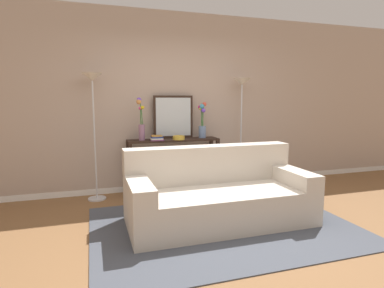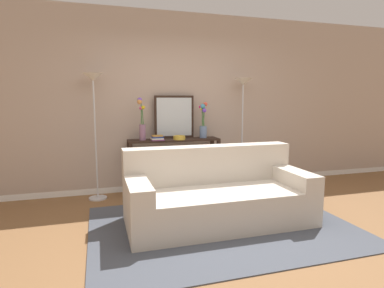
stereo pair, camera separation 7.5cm
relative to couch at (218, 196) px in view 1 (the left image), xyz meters
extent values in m
cube|color=brown|center=(-0.10, -0.46, -0.32)|extent=(16.00, 16.00, 0.02)
cube|color=white|center=(-0.10, 1.65, -0.26)|extent=(12.00, 0.15, 0.09)
cube|color=#B29E8E|center=(-0.10, 1.65, 1.15)|extent=(12.00, 0.14, 2.73)
cube|color=#474C56|center=(0.00, -0.16, -0.30)|extent=(2.95, 2.12, 0.01)
cube|color=beige|center=(0.00, -0.06, -0.10)|extent=(2.14, 0.97, 0.42)
cube|color=beige|center=(0.00, 0.29, 0.34)|extent=(2.14, 0.26, 0.46)
cube|color=beige|center=(-0.95, -0.07, -0.01)|extent=(0.24, 0.97, 0.60)
cube|color=beige|center=(0.95, -0.06, -0.01)|extent=(0.24, 0.97, 0.60)
cube|color=black|center=(-0.20, 1.35, 0.53)|extent=(1.42, 0.34, 0.03)
cube|color=black|center=(-0.20, 1.35, -0.16)|extent=(1.31, 0.29, 0.01)
cube|color=black|center=(-0.88, 1.21, 0.10)|extent=(0.05, 0.05, 0.82)
cube|color=black|center=(0.49, 1.21, 0.10)|extent=(0.05, 0.05, 0.82)
cube|color=black|center=(-0.88, 1.49, 0.10)|extent=(0.05, 0.05, 0.82)
cube|color=black|center=(0.49, 1.49, 0.10)|extent=(0.05, 0.05, 0.82)
cylinder|color=silver|center=(-1.37, 1.33, -0.30)|extent=(0.26, 0.26, 0.02)
cylinder|color=silver|center=(-1.37, 1.33, 0.56)|extent=(0.02, 0.02, 1.70)
cone|color=silver|center=(-1.37, 1.33, 1.46)|extent=(0.28, 0.28, 0.10)
cylinder|color=silver|center=(0.95, 1.33, -0.30)|extent=(0.26, 0.26, 0.02)
cylinder|color=silver|center=(0.95, 1.33, 0.55)|extent=(0.02, 0.02, 1.67)
cone|color=silver|center=(0.95, 1.33, 1.44)|extent=(0.28, 0.28, 0.10)
cube|color=black|center=(-0.16, 1.49, 0.88)|extent=(0.63, 0.02, 0.67)
cube|color=silver|center=(-0.16, 1.48, 0.88)|extent=(0.56, 0.01, 0.60)
cylinder|color=gray|center=(-0.69, 1.35, 0.66)|extent=(0.09, 0.09, 0.24)
cylinder|color=#3D7538|center=(-0.70, 1.36, 0.96)|extent=(0.02, 0.02, 0.37)
sphere|color=#7347D1|center=(-0.71, 1.37, 1.14)|extent=(0.07, 0.07, 0.07)
cylinder|color=#3D7538|center=(-0.70, 1.35, 0.95)|extent=(0.01, 0.03, 0.34)
sphere|color=#DF924B|center=(-0.72, 1.36, 1.12)|extent=(0.08, 0.08, 0.08)
cylinder|color=#3D7538|center=(-0.68, 1.34, 0.91)|extent=(0.02, 0.02, 0.26)
sphere|color=gold|center=(-0.67, 1.32, 1.03)|extent=(0.05, 0.05, 0.05)
cylinder|color=#3D7538|center=(-0.70, 1.34, 0.90)|extent=(0.02, 0.02, 0.24)
sphere|color=#CB4083|center=(-0.71, 1.32, 1.02)|extent=(0.04, 0.04, 0.04)
cylinder|color=#3D7538|center=(-0.68, 1.34, 0.91)|extent=(0.04, 0.02, 0.25)
sphere|color=gold|center=(-0.68, 1.32, 1.03)|extent=(0.05, 0.05, 0.05)
cylinder|color=#6B84AD|center=(0.29, 1.38, 0.63)|extent=(0.12, 0.12, 0.19)
cylinder|color=#3D7538|center=(0.29, 1.37, 0.85)|extent=(0.02, 0.01, 0.25)
sphere|color=#804EE9|center=(0.30, 1.35, 0.98)|extent=(0.07, 0.07, 0.07)
cylinder|color=#3D7538|center=(0.27, 1.38, 0.87)|extent=(0.01, 0.04, 0.28)
sphere|color=gold|center=(0.25, 1.38, 1.01)|extent=(0.05, 0.05, 0.05)
cylinder|color=#3D7538|center=(0.28, 1.37, 0.89)|extent=(0.02, 0.02, 0.31)
sphere|color=#429CC3|center=(0.27, 1.35, 1.04)|extent=(0.07, 0.07, 0.07)
cylinder|color=#3D7538|center=(0.31, 1.39, 0.90)|extent=(0.02, 0.05, 0.34)
sphere|color=#E74E39|center=(0.33, 1.39, 1.08)|extent=(0.07, 0.07, 0.07)
cylinder|color=#3D7538|center=(0.27, 1.39, 0.88)|extent=(0.02, 0.04, 0.30)
sphere|color=#CB2173|center=(0.26, 1.40, 1.03)|extent=(0.07, 0.07, 0.07)
cylinder|color=gold|center=(-0.14, 1.25, 0.57)|extent=(0.18, 0.18, 0.05)
torus|color=gold|center=(-0.14, 1.25, 0.60)|extent=(0.18, 0.18, 0.01)
cube|color=#6B3360|center=(-0.48, 1.25, 0.55)|extent=(0.20, 0.16, 0.02)
cube|color=silver|center=(-0.49, 1.25, 0.57)|extent=(0.18, 0.15, 0.02)
cube|color=navy|center=(-0.47, 1.26, 0.59)|extent=(0.17, 0.14, 0.02)
cube|color=#B77F33|center=(-0.48, 1.26, 0.61)|extent=(0.16, 0.13, 0.02)
cube|color=maroon|center=(-0.77, 1.35, -0.25)|extent=(0.02, 0.16, 0.12)
cube|color=#BC3328|center=(-0.74, 1.35, -0.25)|extent=(0.04, 0.14, 0.12)
cube|color=gold|center=(-0.69, 1.35, -0.26)|extent=(0.04, 0.17, 0.10)
cube|color=#B77F33|center=(-0.65, 1.35, -0.25)|extent=(0.05, 0.16, 0.11)
cube|color=silver|center=(-0.60, 1.35, -0.25)|extent=(0.04, 0.13, 0.12)
cube|color=#236033|center=(-0.55, 1.35, -0.24)|extent=(0.06, 0.16, 0.13)
cube|color=#1E7075|center=(-0.50, 1.35, -0.24)|extent=(0.05, 0.15, 0.13)
cube|color=tan|center=(-0.44, 1.35, -0.25)|extent=(0.05, 0.18, 0.11)
cube|color=slate|center=(-0.40, 1.35, -0.24)|extent=(0.03, 0.16, 0.13)
camera|label=1|loc=(-1.41, -3.41, 1.14)|focal=29.75mm
camera|label=2|loc=(-1.34, -3.43, 1.14)|focal=29.75mm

